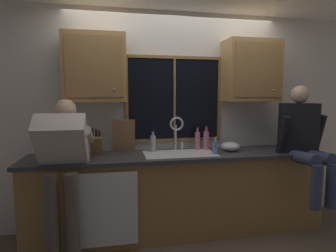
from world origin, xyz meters
name	(u,v)px	position (x,y,z in m)	size (l,w,h in m)	color
back_wall	(173,119)	(0.00, 0.06, 1.27)	(5.68, 0.12, 2.55)	silver
ceiling_downlight_right	(281,0)	(0.98, -0.60, 2.54)	(0.14, 0.14, 0.01)	#FFEAB2
window_glass	(174,99)	(0.00, -0.01, 1.52)	(1.10, 0.02, 0.95)	black
window_frame_top	(174,57)	(0.00, -0.02, 2.02)	(1.17, 0.02, 0.04)	olive
window_frame_bottom	(174,140)	(0.00, -0.02, 1.03)	(1.17, 0.02, 0.04)	olive
window_frame_left	(127,99)	(-0.57, -0.02, 1.52)	(0.04, 0.02, 0.95)	olive
window_frame_right	(219,99)	(0.57, -0.02, 1.52)	(0.04, 0.02, 0.95)	olive
window_mullion_center	(174,99)	(0.00, -0.02, 1.52)	(0.02, 0.02, 0.95)	olive
lower_cabinet_run	(179,195)	(0.00, -0.29, 0.44)	(3.28, 0.58, 0.88)	#A07744
countertop	(180,155)	(0.00, -0.31, 0.90)	(3.34, 0.62, 0.04)	#38383D
dishwasher_front	(107,210)	(-0.80, -0.61, 0.46)	(0.60, 0.02, 0.74)	white
upper_cabinet_left	(95,68)	(-0.91, -0.17, 1.86)	(0.65, 0.36, 0.72)	#B2844C
upper_cabinet_right	(251,71)	(0.90, -0.17, 1.86)	(0.65, 0.36, 0.72)	#B2844C
sink	(180,162)	(0.00, -0.30, 0.82)	(0.80, 0.46, 0.21)	silver
faucet	(177,129)	(0.01, -0.12, 1.17)	(0.18, 0.09, 0.40)	silver
person_standing	(63,162)	(-1.19, -0.60, 0.95)	(0.53, 0.70, 1.53)	#595147
person_sitting_on_counter	(304,137)	(1.35, -0.57, 1.10)	(0.54, 0.65, 1.26)	#384260
knife_block	(97,145)	(-0.91, -0.17, 1.03)	(0.12, 0.18, 0.32)	olive
cutting_board	(124,136)	(-0.61, -0.09, 1.11)	(0.25, 0.02, 0.38)	#997047
mixing_bowl	(230,147)	(0.62, -0.26, 0.97)	(0.22, 0.22, 0.11)	silver
soap_dispenser	(215,147)	(0.38, -0.40, 0.99)	(0.06, 0.07, 0.19)	#668CCC
bottle_green_glass	(206,140)	(0.36, -0.14, 1.04)	(0.07, 0.07, 0.29)	pink
bottle_tall_clear	(153,143)	(-0.28, -0.13, 1.02)	(0.07, 0.07, 0.24)	#B7B7BC
bottle_amber_small	(197,140)	(0.26, -0.11, 1.03)	(0.06, 0.06, 0.28)	pink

